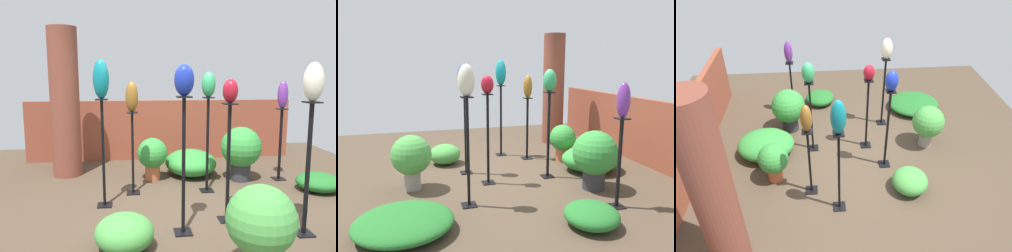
% 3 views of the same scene
% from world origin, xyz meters
% --- Properties ---
extents(ground_plane, '(8.00, 8.00, 0.00)m').
position_xyz_m(ground_plane, '(0.00, 0.00, 0.00)').
color(ground_plane, '#4C3D2D').
extents(brick_wall_back, '(5.60, 0.12, 1.26)m').
position_xyz_m(brick_wall_back, '(0.00, 2.75, 0.63)').
color(brick_wall_back, brown).
rests_on(brick_wall_back, ground).
extents(brick_pillar, '(0.50, 0.50, 2.60)m').
position_xyz_m(brick_pillar, '(-1.79, 1.77, 1.30)').
color(brick_pillar, brown).
rests_on(brick_pillar, ground).
extents(pedestal_bronze, '(0.20, 0.20, 1.25)m').
position_xyz_m(pedestal_bronze, '(-0.63, 0.69, 0.57)').
color(pedestal_bronze, black).
rests_on(pedestal_bronze, ground).
extents(pedestal_cobalt, '(0.20, 0.20, 1.57)m').
position_xyz_m(pedestal_cobalt, '(-0.07, -0.66, 0.73)').
color(pedestal_cobalt, black).
rests_on(pedestal_cobalt, ground).
extents(pedestal_teal, '(0.20, 0.20, 1.48)m').
position_xyz_m(pedestal_teal, '(-1.02, 0.25, 0.68)').
color(pedestal_teal, black).
rests_on(pedestal_teal, ground).
extents(pedestal_violet, '(0.20, 0.20, 1.23)m').
position_xyz_m(pedestal_violet, '(1.88, 1.09, 0.57)').
color(pedestal_violet, black).
rests_on(pedestal_violet, ground).
extents(pedestal_ruby, '(0.20, 0.20, 1.46)m').
position_xyz_m(pedestal_ruby, '(0.52, -0.39, 0.68)').
color(pedestal_ruby, black).
rests_on(pedestal_ruby, ground).
extents(pedestal_ivory, '(0.20, 0.20, 1.51)m').
position_xyz_m(pedestal_ivory, '(1.29, -0.84, 0.70)').
color(pedestal_ivory, black).
rests_on(pedestal_ivory, ground).
extents(pedestal_jade, '(0.20, 0.20, 1.46)m').
position_xyz_m(pedestal_jade, '(0.51, 0.66, 0.68)').
color(pedestal_jade, black).
rests_on(pedestal_jade, ground).
extents(art_vase_bronze, '(0.19, 0.17, 0.45)m').
position_xyz_m(art_vase_bronze, '(-0.63, 0.69, 1.47)').
color(art_vase_bronze, brown).
rests_on(art_vase_bronze, pedestal_bronze).
extents(art_vase_cobalt, '(0.22, 0.21, 0.35)m').
position_xyz_m(art_vase_cobalt, '(-0.07, -0.66, 1.74)').
color(art_vase_cobalt, '#192D9E').
rests_on(art_vase_cobalt, pedestal_cobalt).
extents(art_vase_teal, '(0.21, 0.21, 0.52)m').
position_xyz_m(art_vase_teal, '(-1.02, 0.25, 1.74)').
color(art_vase_teal, '#0F727A').
rests_on(art_vase_teal, pedestal_teal).
extents(art_vase_violet, '(0.17, 0.17, 0.46)m').
position_xyz_m(art_vase_violet, '(1.88, 1.09, 1.46)').
color(art_vase_violet, '#6B2D8C').
rests_on(art_vase_violet, pedestal_violet).
extents(art_vase_ruby, '(0.18, 0.20, 0.29)m').
position_xyz_m(art_vase_ruby, '(0.52, -0.39, 1.61)').
color(art_vase_ruby, maroon).
rests_on(art_vase_ruby, pedestal_ruby).
extents(art_vase_ivory, '(0.21, 0.22, 0.42)m').
position_xyz_m(art_vase_ivory, '(1.29, -0.84, 1.72)').
color(art_vase_ivory, beige).
rests_on(art_vase_ivory, pedestal_ivory).
extents(art_vase_jade, '(0.21, 0.22, 0.37)m').
position_xyz_m(art_vase_jade, '(0.51, 0.66, 1.65)').
color(art_vase_jade, '#2D9356').
rests_on(art_vase_jade, pedestal_jade).
extents(potted_plant_front_right, '(0.69, 0.69, 0.92)m').
position_xyz_m(potted_plant_front_right, '(1.21, 1.13, 0.54)').
color(potted_plant_front_right, '#2D2D33').
rests_on(potted_plant_front_right, ground).
extents(potted_plant_mid_right, '(0.52, 0.52, 0.73)m').
position_xyz_m(potted_plant_mid_right, '(-0.29, 1.31, 0.43)').
color(potted_plant_mid_right, '#B25B38').
rests_on(potted_plant_mid_right, ground).
extents(potted_plant_back_center, '(0.61, 0.61, 0.86)m').
position_xyz_m(potted_plant_back_center, '(0.46, -1.58, 0.52)').
color(potted_plant_back_center, gray).
rests_on(potted_plant_back_center, ground).
extents(foliage_bed_east, '(0.61, 0.60, 0.38)m').
position_xyz_m(foliage_bed_east, '(-0.73, -0.96, 0.19)').
color(foliage_bed_east, '#479942').
rests_on(foliage_bed_east, ground).
extents(foliage_bed_west, '(0.69, 0.66, 0.28)m').
position_xyz_m(foliage_bed_west, '(2.26, 0.48, 0.14)').
color(foliage_bed_west, '#236B28').
rests_on(foliage_bed_west, ground).
extents(foliage_bed_center, '(0.92, 1.07, 0.45)m').
position_xyz_m(foliage_bed_center, '(0.42, 1.54, 0.22)').
color(foliage_bed_center, '#338C38').
rests_on(foliage_bed_center, ground).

